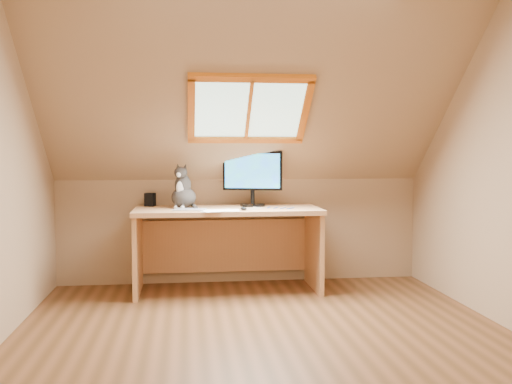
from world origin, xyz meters
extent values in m
plane|color=brown|center=(0.00, 0.00, 0.00)|extent=(3.50, 3.50, 0.00)
cube|color=tan|center=(0.00, -1.75, 1.20)|extent=(3.50, 0.02, 2.40)
cube|color=tan|center=(0.00, 1.75, 0.50)|extent=(3.50, 0.02, 1.00)
cube|color=tan|center=(0.00, 0.97, 1.70)|extent=(3.50, 1.56, 1.41)
cube|color=#B2E0CC|center=(0.00, 1.05, 1.63)|extent=(0.90, 0.53, 0.48)
cube|color=#C45A12|center=(0.00, 1.05, 1.63)|extent=(1.02, 0.64, 0.59)
cube|color=tan|center=(-0.16, 1.38, 0.74)|extent=(1.67, 0.73, 0.04)
cube|color=tan|center=(-0.96, 1.38, 0.36)|extent=(0.04, 0.66, 0.72)
cube|color=tan|center=(0.64, 1.38, 0.36)|extent=(0.04, 0.66, 0.72)
cube|color=tan|center=(-0.16, 1.71, 0.36)|extent=(1.57, 0.03, 0.50)
cylinder|color=black|center=(0.09, 1.52, 0.77)|extent=(0.23, 0.23, 0.02)
cylinder|color=black|center=(0.09, 1.52, 0.85)|extent=(0.04, 0.04, 0.13)
cube|color=black|center=(0.09, 1.52, 1.09)|extent=(0.55, 0.18, 0.36)
cube|color=#1A2FC1|center=(0.08, 1.49, 1.09)|extent=(0.50, 0.14, 0.32)
ellipsoid|color=#403B39|center=(-0.55, 1.43, 0.86)|extent=(0.31, 0.33, 0.19)
ellipsoid|color=#403B39|center=(-0.56, 1.42, 0.97)|extent=(0.19, 0.19, 0.21)
ellipsoid|color=silver|center=(-0.58, 1.36, 0.95)|extent=(0.08, 0.06, 0.12)
ellipsoid|color=#403B39|center=(-0.58, 1.37, 1.08)|extent=(0.15, 0.14, 0.11)
sphere|color=silver|center=(-0.59, 1.33, 1.06)|extent=(0.04, 0.04, 0.04)
cone|color=#403B39|center=(-0.60, 1.41, 1.13)|extent=(0.06, 0.07, 0.07)
cone|color=#403B39|center=(-0.53, 1.38, 1.13)|extent=(0.07, 0.06, 0.07)
cube|color=black|center=(-0.86, 1.63, 0.82)|extent=(0.11, 0.11, 0.12)
cube|color=#B2B2B7|center=(-0.50, 1.20, 0.77)|extent=(0.30, 0.24, 0.01)
ellipsoid|color=black|center=(-0.04, 1.14, 0.77)|extent=(0.07, 0.10, 0.03)
cube|color=white|center=(-0.19, 1.12, 0.76)|extent=(0.33, 0.27, 0.00)
cube|color=white|center=(-0.19, 1.12, 0.76)|extent=(0.32, 0.24, 0.00)
cube|color=white|center=(-0.19, 1.12, 0.76)|extent=(0.35, 0.30, 0.00)
camera|label=1|loc=(-0.53, -3.74, 1.26)|focal=40.00mm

